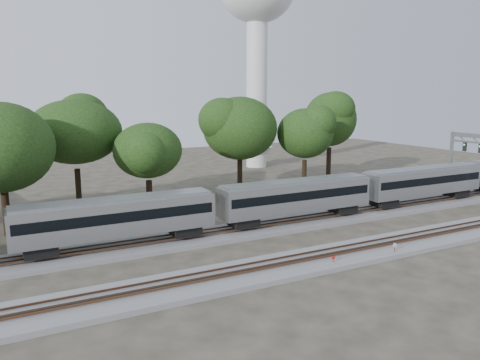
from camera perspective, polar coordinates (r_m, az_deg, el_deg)
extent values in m
plane|color=#383328|center=(40.62, 2.69, -8.88)|extent=(160.00, 160.00, 0.00)
cube|color=slate|center=(45.59, -1.12, -6.46)|extent=(160.00, 5.00, 0.40)
cube|color=brown|center=(44.84, -0.71, -6.13)|extent=(160.00, 0.08, 0.15)
cube|color=brown|center=(46.08, -1.52, -5.68)|extent=(160.00, 0.08, 0.15)
cube|color=slate|center=(37.36, 5.83, -10.35)|extent=(160.00, 5.00, 0.40)
cube|color=brown|center=(36.64, 6.46, -10.02)|extent=(160.00, 0.08, 0.15)
cube|color=brown|center=(37.77, 5.24, -9.37)|extent=(160.00, 0.08, 0.15)
cube|color=#ACAFB3|center=(41.33, -14.79, -4.42)|extent=(17.04, 2.94, 2.94)
cube|color=black|center=(41.26, -14.81, -4.03)|extent=(16.45, 2.99, 0.88)
cube|color=gray|center=(40.98, -14.89, -2.37)|extent=(16.65, 2.35, 0.34)
cube|color=black|center=(41.04, -23.16, -7.81)|extent=(2.55, 2.15, 0.88)
cube|color=black|center=(43.52, -6.69, -6.01)|extent=(2.55, 2.15, 0.88)
cube|color=#ACAFB3|center=(48.59, 6.90, -1.97)|extent=(17.04, 2.94, 2.94)
cube|color=black|center=(48.53, 6.90, -1.63)|extent=(16.45, 2.99, 0.88)
cube|color=gray|center=(48.29, 6.93, -0.21)|extent=(16.65, 2.35, 0.34)
cube|color=black|center=(45.93, 0.45, -5.06)|extent=(2.55, 2.15, 0.88)
cube|color=black|center=(52.67, 12.41, -3.31)|extent=(2.55, 2.15, 0.88)
cube|color=#ACAFB3|center=(60.77, 21.41, -0.14)|extent=(17.04, 2.94, 2.94)
cube|color=black|center=(60.72, 21.42, 0.13)|extent=(16.45, 2.99, 0.88)
cube|color=gray|center=(60.53, 21.50, 1.27)|extent=(16.65, 2.35, 0.34)
cube|color=black|center=(56.69, 17.16, -2.56)|extent=(2.55, 2.15, 0.88)
cube|color=black|center=(65.83, 24.85, -1.32)|extent=(2.55, 2.15, 0.88)
cylinder|color=#512D19|center=(38.06, 11.30, -9.79)|extent=(0.05, 0.05, 0.80)
cylinder|color=#A8100C|center=(37.94, 11.32, -9.29)|extent=(0.28, 0.09, 0.28)
cylinder|color=#512D19|center=(41.72, 18.32, -8.15)|extent=(0.07, 0.07, 1.03)
cylinder|color=silver|center=(41.58, 18.36, -7.55)|extent=(0.37, 0.06, 0.36)
cube|color=#512D19|center=(39.71, 14.36, -9.44)|extent=(0.51, 0.32, 0.30)
cylinder|color=silver|center=(87.95, 2.05, 10.31)|extent=(3.82, 3.82, 26.74)
cone|color=silver|center=(88.69, 2.00, 2.89)|extent=(6.11, 6.11, 3.82)
cube|color=gray|center=(69.46, 24.27, 1.87)|extent=(0.33, 0.33, 8.51)
cube|color=gray|center=(67.07, 26.73, 4.83)|extent=(0.38, 7.00, 0.57)
cube|color=gray|center=(67.14, 26.67, 4.11)|extent=(0.24, 7.00, 0.24)
cube|color=black|center=(67.64, 25.71, 3.66)|extent=(0.24, 0.47, 1.14)
cylinder|color=black|center=(50.11, -26.61, -3.54)|extent=(0.70, 0.70, 4.61)
ellipsoid|color=black|center=(49.11, -27.19, 3.57)|extent=(8.69, 8.69, 7.38)
cylinder|color=black|center=(57.48, -19.08, -1.16)|extent=(0.70, 0.70, 4.98)
ellipsoid|color=black|center=(56.60, -19.49, 5.56)|extent=(9.39, 9.39, 7.98)
cylinder|color=black|center=(53.72, -10.97, -2.12)|extent=(0.70, 0.70, 3.93)
ellipsoid|color=black|center=(52.85, -11.17, 3.55)|extent=(7.42, 7.42, 6.31)
cylinder|color=black|center=(64.55, -0.02, 0.54)|extent=(0.70, 0.70, 4.81)
ellipsoid|color=black|center=(63.77, -0.02, 6.33)|extent=(9.06, 9.06, 7.70)
cylinder|color=black|center=(66.56, 7.83, 0.56)|extent=(0.70, 0.70, 4.38)
ellipsoid|color=black|center=(65.82, 7.96, 5.67)|extent=(8.27, 8.27, 7.03)
cylinder|color=black|center=(75.82, 10.74, 1.96)|extent=(0.70, 0.70, 5.18)
ellipsoid|color=black|center=(75.15, 10.92, 7.27)|extent=(9.77, 9.77, 8.30)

